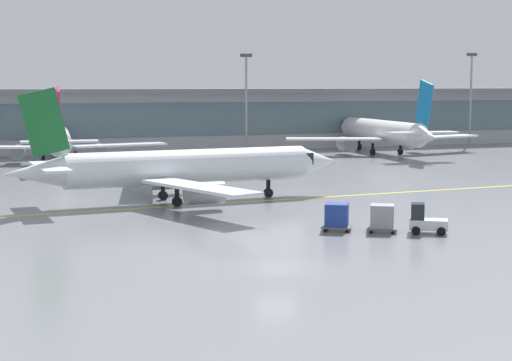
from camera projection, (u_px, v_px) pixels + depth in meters
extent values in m
plane|color=slate|center=(276.00, 268.00, 46.31)|extent=(400.00, 400.00, 0.00)
cube|color=yellow|center=(195.00, 205.00, 70.43)|extent=(109.71, 8.75, 0.01)
cube|color=#B2B7BC|center=(84.00, 123.00, 124.65)|extent=(178.30, 8.00, 9.00)
cube|color=slate|center=(88.00, 121.00, 120.77)|extent=(171.17, 0.16, 5.04)
cube|color=slate|center=(85.00, 91.00, 122.68)|extent=(185.43, 11.00, 0.60)
cylinder|color=silver|center=(59.00, 139.00, 108.49)|extent=(4.95, 22.06, 3.04)
cone|color=silver|center=(58.00, 133.00, 120.79)|extent=(3.20, 3.89, 2.89)
cube|color=black|center=(58.00, 132.00, 118.41)|extent=(2.60, 2.93, 1.06)
cone|color=silver|center=(60.00, 146.00, 95.60)|extent=(3.00, 5.07, 2.58)
cylinder|color=#999EA3|center=(18.00, 153.00, 107.00)|extent=(2.15, 3.37, 1.88)
cube|color=silver|center=(119.00, 145.00, 108.72)|extent=(12.83, 5.19, 0.25)
cylinder|color=#999EA3|center=(100.00, 151.00, 109.51)|extent=(2.15, 3.37, 1.88)
cube|color=#B21E66|center=(59.00, 110.00, 96.06)|extent=(0.68, 4.11, 5.72)
cube|color=silver|center=(40.00, 142.00, 96.29)|extent=(4.64, 2.53, 0.21)
cube|color=silver|center=(79.00, 141.00, 97.36)|extent=(4.64, 2.53, 0.21)
cylinder|color=black|center=(59.00, 152.00, 116.14)|extent=(0.39, 0.39, 1.61)
cylinder|color=black|center=(59.00, 155.00, 116.19)|extent=(0.56, 0.84, 0.80)
cylinder|color=black|center=(43.00, 158.00, 106.55)|extent=(0.39, 0.39, 1.61)
cylinder|color=black|center=(43.00, 161.00, 106.59)|extent=(0.56, 0.84, 0.80)
cylinder|color=black|center=(76.00, 157.00, 107.53)|extent=(0.39, 0.39, 1.61)
cylinder|color=black|center=(76.00, 160.00, 107.57)|extent=(0.56, 0.84, 0.80)
cylinder|color=white|center=(381.00, 131.00, 122.12)|extent=(4.54, 23.81, 3.29)
cone|color=white|center=(346.00, 126.00, 135.31)|extent=(3.33, 4.11, 3.12)
cube|color=black|center=(352.00, 125.00, 132.75)|extent=(2.72, 3.09, 1.15)
cone|color=white|center=(427.00, 137.00, 108.30)|extent=(3.07, 5.40, 2.79)
cube|color=white|center=(333.00, 139.00, 118.09)|extent=(13.81, 7.35, 0.27)
cylinder|color=#999EA3|center=(347.00, 144.00, 120.32)|extent=(2.21, 3.58, 2.03)
cube|color=white|center=(439.00, 137.00, 122.66)|extent=(13.89, 6.06, 0.27)
cylinder|color=#999EA3|center=(417.00, 143.00, 123.42)|extent=(2.21, 3.58, 2.03)
cube|color=#1472B2|center=(424.00, 103.00, 108.79)|extent=(0.58, 4.44, 6.19)
cube|color=white|center=(406.00, 133.00, 108.96)|extent=(4.95, 2.57, 0.23)
cube|color=white|center=(439.00, 132.00, 110.27)|extent=(4.95, 2.57, 0.23)
cylinder|color=black|center=(359.00, 144.00, 130.33)|extent=(0.43, 0.43, 1.74)
cylinder|color=black|center=(359.00, 147.00, 130.38)|extent=(0.58, 0.90, 0.87)
cylinder|color=black|center=(373.00, 149.00, 119.96)|extent=(0.43, 0.43, 1.74)
cylinder|color=black|center=(373.00, 152.00, 120.01)|extent=(0.58, 0.90, 0.87)
cylinder|color=black|center=(400.00, 148.00, 121.17)|extent=(0.43, 0.43, 1.74)
cylinder|color=black|center=(400.00, 151.00, 121.22)|extent=(0.58, 0.90, 0.87)
cylinder|color=white|center=(189.00, 167.00, 71.94)|extent=(21.96, 4.68, 3.03)
cone|color=white|center=(318.00, 161.00, 76.94)|extent=(3.84, 3.14, 2.88)
cube|color=black|center=(295.00, 158.00, 75.94)|extent=(2.90, 2.56, 1.06)
cone|color=white|center=(33.00, 173.00, 66.71)|extent=(5.02, 2.93, 2.57)
cube|color=white|center=(145.00, 169.00, 78.40)|extent=(5.31, 12.78, 0.25)
cylinder|color=#999EA3|center=(167.00, 179.00, 76.75)|extent=(3.34, 2.11, 1.87)
cube|color=white|center=(199.00, 187.00, 64.28)|extent=(7.02, 12.67, 0.25)
cylinder|color=#999EA3|center=(205.00, 193.00, 67.17)|extent=(3.34, 2.11, 1.87)
cube|color=#19662D|center=(44.00, 122.00, 66.61)|extent=(4.09, 0.63, 5.70)
cube|color=white|center=(45.00, 164.00, 69.21)|extent=(2.47, 4.60, 0.21)
cube|color=white|center=(54.00, 169.00, 65.15)|extent=(2.47, 4.60, 0.21)
cylinder|color=black|center=(268.00, 188.00, 75.21)|extent=(0.39, 0.39, 1.60)
cylinder|color=black|center=(268.00, 193.00, 75.26)|extent=(0.84, 0.55, 0.80)
cylinder|color=black|center=(163.00, 191.00, 73.38)|extent=(0.39, 0.39, 1.60)
cylinder|color=black|center=(163.00, 196.00, 73.43)|extent=(0.84, 0.55, 0.80)
cylinder|color=black|center=(177.00, 197.00, 69.65)|extent=(0.39, 0.39, 1.60)
cylinder|color=black|center=(177.00, 201.00, 69.69)|extent=(0.84, 0.55, 0.80)
cube|color=silver|center=(428.00, 224.00, 56.84)|extent=(2.95, 2.50, 0.70)
cube|color=#1E2328|center=(418.00, 211.00, 56.87)|extent=(1.39, 1.52, 1.10)
cylinder|color=black|center=(440.00, 228.00, 57.41)|extent=(0.63, 0.49, 0.60)
cylinder|color=black|center=(441.00, 232.00, 56.05)|extent=(0.63, 0.49, 0.60)
cylinder|color=black|center=(416.00, 227.00, 57.72)|extent=(0.63, 0.49, 0.60)
cylinder|color=black|center=(416.00, 231.00, 56.35)|extent=(0.63, 0.49, 0.60)
cube|color=#595B60|center=(382.00, 228.00, 57.46)|extent=(2.62, 2.42, 0.12)
cube|color=gray|center=(382.00, 216.00, 57.36)|extent=(2.13, 2.09, 1.60)
cylinder|color=black|center=(393.00, 229.00, 58.03)|extent=(0.24, 0.20, 0.22)
cylinder|color=black|center=(393.00, 233.00, 56.66)|extent=(0.24, 0.20, 0.22)
cylinder|color=black|center=(372.00, 229.00, 58.30)|extent=(0.24, 0.20, 0.22)
cylinder|color=black|center=(371.00, 232.00, 56.93)|extent=(0.24, 0.20, 0.22)
cube|color=#595B60|center=(337.00, 227.00, 58.03)|extent=(2.62, 2.42, 0.12)
cube|color=navy|center=(337.00, 215.00, 57.93)|extent=(2.13, 2.09, 1.60)
cylinder|color=black|center=(348.00, 228.00, 58.60)|extent=(0.24, 0.20, 0.22)
cylinder|color=black|center=(347.00, 231.00, 57.23)|extent=(0.24, 0.20, 0.22)
cylinder|color=black|center=(327.00, 227.00, 58.87)|extent=(0.24, 0.20, 0.22)
cylinder|color=black|center=(325.00, 231.00, 57.50)|extent=(0.24, 0.20, 0.22)
cylinder|color=gray|center=(246.00, 105.00, 122.38)|extent=(0.36, 0.36, 14.29)
cube|color=#3F3F42|center=(246.00, 55.00, 121.52)|extent=(1.80, 0.30, 0.50)
cylinder|color=gray|center=(471.00, 101.00, 136.45)|extent=(0.36, 0.36, 14.92)
cube|color=#3F3F42|center=(472.00, 55.00, 135.55)|extent=(1.80, 0.30, 0.50)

